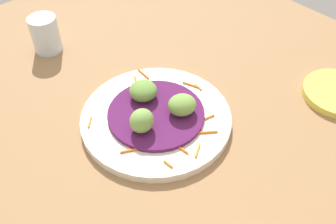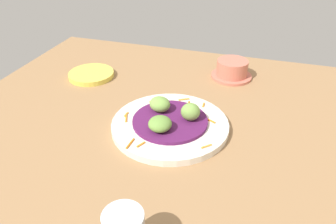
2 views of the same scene
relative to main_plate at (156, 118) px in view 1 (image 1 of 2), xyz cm
name	(u,v)px [view 1 (image 1 of 2)]	position (x,y,z in cm)	size (l,w,h in cm)	color
table_surface	(146,105)	(-1.99, -5.57, -1.83)	(110.00, 110.00, 2.00)	#936D47
main_plate	(156,118)	(0.00, 0.00, 0.00)	(27.95, 27.95, 1.66)	silver
cabbage_bed	(156,114)	(0.00, 0.00, 1.23)	(17.91, 17.91, 0.81)	#51194C
carrot_garnish	(168,115)	(-1.64, 1.55, 1.03)	(22.76, 24.52, 0.40)	orange
guac_scoop_left	(143,91)	(-0.94, -4.66, 3.26)	(5.36, 5.28, 3.25)	olive
guac_scoop_center	(142,121)	(4.50, 1.52, 3.74)	(4.14, 4.52, 4.20)	#759E47
guac_scoop_right	(182,105)	(-3.57, 3.14, 3.42)	(4.73, 5.24, 3.57)	#759E47
water_glass	(45,34)	(3.20, -33.81, 3.30)	(6.23, 6.23, 8.25)	silver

